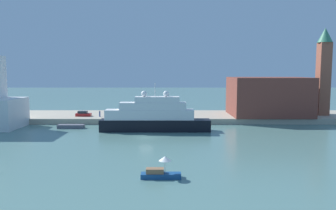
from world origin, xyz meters
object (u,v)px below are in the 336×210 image
object	(u,v)px
small_motorboat	(159,171)
mooring_bollard	(168,117)
harbor_building	(267,96)
person_figure	(99,114)
large_yacht	(152,117)
bell_tower	(322,68)
parked_car	(82,114)
work_barge	(70,126)

from	to	relation	value
small_motorboat	mooring_bollard	size ratio (longest dim) A/B	7.24
harbor_building	person_figure	world-z (taller)	harbor_building
person_figure	small_motorboat	bearing A→B (deg)	-69.40
large_yacht	mooring_bollard	distance (m)	11.03
large_yacht	bell_tower	xyz separation A→B (m)	(44.58, 16.14, 10.85)
small_motorboat	parked_car	bearing A→B (deg)	115.01
work_barge	parked_car	size ratio (longest dim) A/B	1.54
large_yacht	mooring_bollard	xyz separation A→B (m)	(3.58, 10.34, -1.35)
small_motorboat	bell_tower	world-z (taller)	bell_tower
large_yacht	person_figure	world-z (taller)	large_yacht
parked_car	mooring_bollard	distance (m)	22.87
work_barge	harbor_building	size ratio (longest dim) A/B	0.30
work_barge	parked_car	bearing A→B (deg)	88.82
harbor_building	bell_tower	bearing A→B (deg)	1.26
work_barge	parked_car	xyz separation A→B (m)	(0.21, 10.30, 1.56)
large_yacht	mooring_bollard	bearing A→B (deg)	70.91
bell_tower	parked_car	world-z (taller)	bell_tower
mooring_bollard	bell_tower	bearing A→B (deg)	8.05
large_yacht	bell_tower	size ratio (longest dim) A/B	1.04
work_barge	person_figure	distance (m)	10.46
harbor_building	work_barge	bearing A→B (deg)	-166.01
work_barge	harbor_building	world-z (taller)	harbor_building
harbor_building	mooring_bollard	size ratio (longest dim) A/B	29.11
large_yacht	work_barge	bearing A→B (deg)	169.53
harbor_building	large_yacht	bearing A→B (deg)	-152.20
harbor_building	mooring_bollard	xyz separation A→B (m)	(-26.42, -5.48, -4.72)
large_yacht	person_figure	bearing A→B (deg)	138.70
large_yacht	parked_car	size ratio (longest dim) A/B	6.15
large_yacht	parked_car	world-z (taller)	large_yacht
small_motorboat	work_barge	size ratio (longest dim) A/B	0.82
person_figure	large_yacht	bearing A→B (deg)	-41.30
large_yacht	work_barge	world-z (taller)	large_yacht
bell_tower	mooring_bollard	size ratio (longest dim) A/B	33.74
bell_tower	person_figure	bearing A→B (deg)	-176.66
bell_tower	mooring_bollard	world-z (taller)	bell_tower
small_motorboat	person_figure	bearing A→B (deg)	110.60
work_barge	mooring_bollard	world-z (taller)	mooring_bollard
bell_tower	mooring_bollard	distance (m)	43.16
small_motorboat	parked_car	size ratio (longest dim) A/B	1.26
work_barge	bell_tower	bearing A→B (deg)	11.16
parked_car	mooring_bollard	xyz separation A→B (m)	(22.60, -3.51, -0.24)
bell_tower	parked_car	bearing A→B (deg)	-177.94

